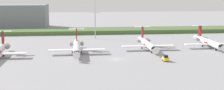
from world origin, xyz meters
TOP-DOWN VIEW (x-y plane):
  - ground_plane at (0.00, 30.00)m, footprint 500.00×500.00m
  - grass_berm at (0.00, 77.29)m, footprint 320.00×20.00m
  - regional_jet_second at (-14.63, 12.26)m, footprint 22.81×31.00m
  - regional_jet_third at (15.90, 18.04)m, footprint 22.81×31.00m
  - regional_jet_fourth at (44.50, 19.92)m, footprint 22.81×31.00m
  - antenna_mast at (-4.78, 53.19)m, footprint 4.40×0.50m
  - distant_hangar at (-66.55, 108.61)m, footprint 62.06×29.45m
  - baggage_tug at (17.39, -5.35)m, footprint 1.72×3.20m

SIDE VIEW (x-z plane):
  - ground_plane at x=0.00m, z-range 0.00..0.00m
  - baggage_tug at x=17.39m, z-range -0.15..2.15m
  - grass_berm at x=0.00m, z-range 0.00..2.31m
  - regional_jet_second at x=-14.63m, z-range -1.96..7.04m
  - regional_jet_third at x=15.90m, z-range -1.96..7.04m
  - regional_jet_fourth at x=44.50m, z-range -1.96..7.04m
  - distant_hangar at x=-66.55m, z-range 0.00..16.28m
  - antenna_mast at x=-4.78m, z-range -1.79..19.63m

